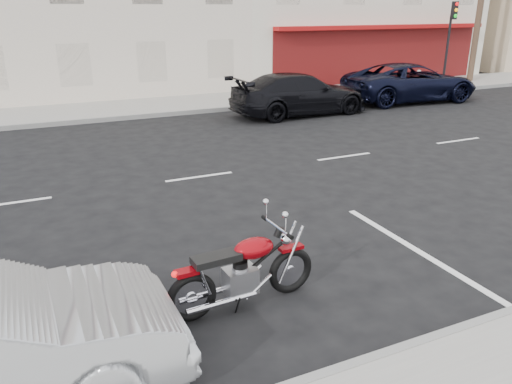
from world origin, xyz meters
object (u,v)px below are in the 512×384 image
traffic_light (450,33)px  suv_far (410,82)px  car_far (299,94)px  motorcycle (292,260)px  fire_hydrant (419,77)px

traffic_light → suv_far: 5.31m
traffic_light → car_far: (-9.88, -3.00, -1.81)m
motorcycle → fire_hydrant: bearing=40.5°
traffic_light → fire_hydrant: 2.53m
fire_hydrant → suv_far: suv_far is taller
fire_hydrant → suv_far: bearing=-136.8°
motorcycle → suv_far: suv_far is taller
traffic_light → suv_far: size_ratio=0.68×
fire_hydrant → car_far: car_far is taller
fire_hydrant → suv_far: size_ratio=0.13×
traffic_light → motorcycle: (-15.93, -13.59, -2.08)m
suv_far → car_far: size_ratio=1.09×
fire_hydrant → car_far: 8.96m
traffic_light → motorcycle: 21.04m
motorcycle → car_far: (6.05, 10.59, 0.27)m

